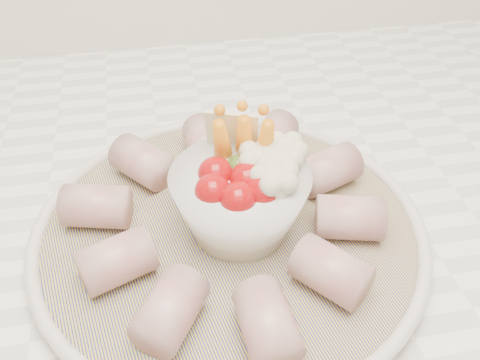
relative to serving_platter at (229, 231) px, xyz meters
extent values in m
cube|color=white|center=(-0.05, 0.10, -0.03)|extent=(2.04, 0.62, 0.04)
cylinder|color=navy|center=(0.00, 0.00, 0.00)|extent=(0.40, 0.40, 0.01)
torus|color=silver|center=(0.00, 0.00, 0.00)|extent=(0.34, 0.34, 0.01)
sphere|color=#A10A0D|center=(-0.02, -0.02, 0.06)|extent=(0.03, 0.03, 0.03)
sphere|color=#A10A0D|center=(0.00, -0.03, 0.06)|extent=(0.03, 0.03, 0.03)
sphere|color=#A10A0D|center=(0.02, -0.02, 0.06)|extent=(0.03, 0.03, 0.03)
sphere|color=#A10A0D|center=(-0.01, 0.00, 0.06)|extent=(0.03, 0.03, 0.03)
sphere|color=#A10A0D|center=(0.01, -0.01, 0.06)|extent=(0.03, 0.03, 0.03)
sphere|color=#A10A0D|center=(0.03, -0.01, 0.06)|extent=(0.03, 0.03, 0.03)
sphere|color=#486F25|center=(0.01, 0.01, 0.06)|extent=(0.02, 0.02, 0.02)
cone|color=orange|center=(0.00, 0.03, 0.07)|extent=(0.03, 0.04, 0.07)
cone|color=orange|center=(0.02, 0.03, 0.07)|extent=(0.03, 0.04, 0.07)
cone|color=orange|center=(0.03, 0.02, 0.07)|extent=(0.02, 0.04, 0.07)
sphere|color=beige|center=(0.04, 0.00, 0.07)|extent=(0.03, 0.03, 0.03)
sphere|color=beige|center=(0.03, -0.02, 0.07)|extent=(0.03, 0.03, 0.03)
sphere|color=beige|center=(0.05, 0.01, 0.07)|extent=(0.03, 0.03, 0.03)
sphere|color=beige|center=(0.03, 0.01, 0.07)|extent=(0.03, 0.03, 0.03)
cube|color=beige|center=(0.01, 0.04, 0.08)|extent=(0.05, 0.03, 0.05)
cylinder|color=#A44B51|center=(0.10, -0.03, 0.02)|extent=(0.06, 0.05, 0.04)
cylinder|color=#A44B51|center=(0.10, 0.04, 0.02)|extent=(0.07, 0.06, 0.04)
cylinder|color=#A44B51|center=(0.06, 0.10, 0.02)|extent=(0.06, 0.07, 0.04)
cylinder|color=#A44B51|center=(-0.01, 0.10, 0.02)|extent=(0.04, 0.06, 0.04)
cylinder|color=#A44B51|center=(-0.07, 0.08, 0.02)|extent=(0.06, 0.07, 0.04)
cylinder|color=#A44B51|center=(-0.11, 0.03, 0.02)|extent=(0.06, 0.05, 0.04)
cylinder|color=#A44B51|center=(-0.10, -0.04, 0.02)|extent=(0.07, 0.06, 0.04)
cylinder|color=#A44B51|center=(-0.06, -0.09, 0.02)|extent=(0.06, 0.07, 0.04)
cylinder|color=#A44B51|center=(0.01, -0.12, 0.02)|extent=(0.04, 0.06, 0.04)
cylinder|color=#A44B51|center=(0.06, -0.08, 0.02)|extent=(0.06, 0.07, 0.04)
camera|label=1|loc=(-0.05, -0.33, 0.34)|focal=40.00mm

